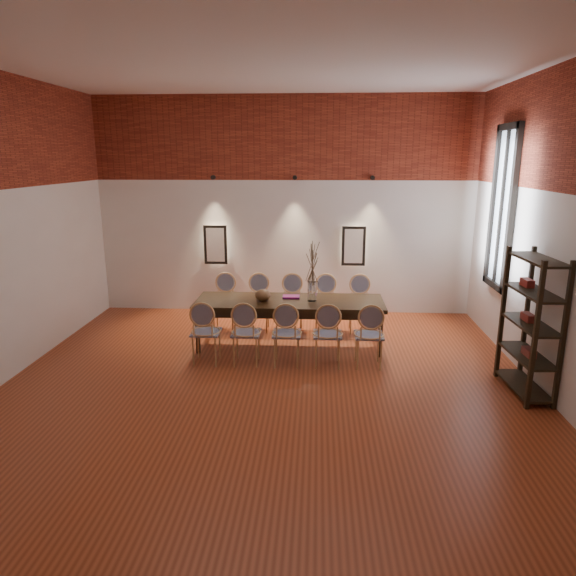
# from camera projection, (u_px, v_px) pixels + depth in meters

# --- Properties ---
(floor) EXTENTS (7.00, 7.00, 0.02)m
(floor) POSITION_uv_depth(u_px,v_px,m) (267.00, 390.00, 6.64)
(floor) COLOR #994121
(floor) RESTS_ON ground
(ceiling) EXTENTS (7.00, 7.00, 0.02)m
(ceiling) POSITION_uv_depth(u_px,v_px,m) (263.00, 54.00, 5.64)
(ceiling) COLOR silver
(ceiling) RESTS_ON ground
(wall_back) EXTENTS (7.00, 0.10, 4.00)m
(wall_back) POSITION_uv_depth(u_px,v_px,m) (284.00, 207.00, 9.58)
(wall_back) COLOR silver
(wall_back) RESTS_ON ground
(wall_front) EXTENTS (7.00, 0.10, 4.00)m
(wall_front) POSITION_uv_depth(u_px,v_px,m) (198.00, 335.00, 2.71)
(wall_front) COLOR silver
(wall_front) RESTS_ON ground
(wall_right) EXTENTS (0.10, 7.00, 4.00)m
(wall_right) POSITION_uv_depth(u_px,v_px,m) (570.00, 238.00, 5.94)
(wall_right) COLOR silver
(wall_right) RESTS_ON ground
(brick_band_back) EXTENTS (7.00, 0.02, 1.50)m
(brick_band_back) POSITION_uv_depth(u_px,v_px,m) (284.00, 138.00, 9.20)
(brick_band_back) COLOR maroon
(brick_band_back) RESTS_ON ground
(brick_band_front) EXTENTS (7.00, 0.02, 1.50)m
(brick_band_front) POSITION_uv_depth(u_px,v_px,m) (190.00, 85.00, 2.47)
(brick_band_front) COLOR maroon
(brick_band_front) RESTS_ON ground
(niche_left) EXTENTS (0.36, 0.06, 0.66)m
(niche_left) POSITION_uv_depth(u_px,v_px,m) (216.00, 245.00, 9.72)
(niche_left) COLOR #FFEAC6
(niche_left) RESTS_ON wall_back
(niche_right) EXTENTS (0.36, 0.06, 0.66)m
(niche_right) POSITION_uv_depth(u_px,v_px,m) (353.00, 246.00, 9.58)
(niche_right) COLOR #FFEAC6
(niche_right) RESTS_ON wall_back
(spot_fixture_left) EXTENTS (0.08, 0.10, 0.08)m
(spot_fixture_left) POSITION_uv_depth(u_px,v_px,m) (213.00, 177.00, 9.39)
(spot_fixture_left) COLOR black
(spot_fixture_left) RESTS_ON wall_back
(spot_fixture_mid) EXTENTS (0.08, 0.10, 0.08)m
(spot_fixture_mid) POSITION_uv_depth(u_px,v_px,m) (295.00, 178.00, 9.30)
(spot_fixture_mid) COLOR black
(spot_fixture_mid) RESTS_ON wall_back
(spot_fixture_right) EXTENTS (0.08, 0.10, 0.08)m
(spot_fixture_right) POSITION_uv_depth(u_px,v_px,m) (373.00, 178.00, 9.22)
(spot_fixture_right) COLOR black
(spot_fixture_right) RESTS_ON wall_back
(window_glass) EXTENTS (0.02, 0.78, 2.38)m
(window_glass) POSITION_uv_depth(u_px,v_px,m) (503.00, 208.00, 7.85)
(window_glass) COLOR silver
(window_glass) RESTS_ON wall_right
(window_frame) EXTENTS (0.08, 0.90, 2.50)m
(window_frame) POSITION_uv_depth(u_px,v_px,m) (502.00, 208.00, 7.85)
(window_frame) COLOR black
(window_frame) RESTS_ON wall_right
(window_mullion) EXTENTS (0.06, 0.06, 2.40)m
(window_mullion) POSITION_uv_depth(u_px,v_px,m) (502.00, 208.00, 7.85)
(window_mullion) COLOR black
(window_mullion) RESTS_ON wall_right
(dining_table) EXTENTS (2.92, 0.94, 0.75)m
(dining_table) POSITION_uv_depth(u_px,v_px,m) (289.00, 323.00, 8.07)
(dining_table) COLOR black
(dining_table) RESTS_ON floor
(chair_near_a) EXTENTS (0.44, 0.44, 0.94)m
(chair_near_a) POSITION_uv_depth(u_px,v_px,m) (206.00, 332.00, 7.38)
(chair_near_a) COLOR tan
(chair_near_a) RESTS_ON floor
(chair_near_b) EXTENTS (0.44, 0.44, 0.94)m
(chair_near_b) POSITION_uv_depth(u_px,v_px,m) (246.00, 333.00, 7.35)
(chair_near_b) COLOR tan
(chair_near_b) RESTS_ON floor
(chair_near_c) EXTENTS (0.44, 0.44, 0.94)m
(chair_near_c) POSITION_uv_depth(u_px,v_px,m) (287.00, 333.00, 7.32)
(chair_near_c) COLOR tan
(chair_near_c) RESTS_ON floor
(chair_near_d) EXTENTS (0.44, 0.44, 0.94)m
(chair_near_d) POSITION_uv_depth(u_px,v_px,m) (328.00, 334.00, 7.29)
(chair_near_d) COLOR tan
(chair_near_d) RESTS_ON floor
(chair_near_e) EXTENTS (0.44, 0.44, 0.94)m
(chair_near_e) POSITION_uv_depth(u_px,v_px,m) (369.00, 335.00, 7.26)
(chair_near_e) COLOR tan
(chair_near_e) RESTS_ON floor
(chair_far_a) EXTENTS (0.44, 0.44, 0.94)m
(chair_far_a) POSITION_uv_depth(u_px,v_px,m) (224.00, 303.00, 8.83)
(chair_far_a) COLOR tan
(chair_far_a) RESTS_ON floor
(chair_far_b) EXTENTS (0.44, 0.44, 0.94)m
(chair_far_b) POSITION_uv_depth(u_px,v_px,m) (258.00, 304.00, 8.80)
(chair_far_b) COLOR tan
(chair_far_b) RESTS_ON floor
(chair_far_c) EXTENTS (0.44, 0.44, 0.94)m
(chair_far_c) POSITION_uv_depth(u_px,v_px,m) (292.00, 304.00, 8.77)
(chair_far_c) COLOR tan
(chair_far_c) RESTS_ON floor
(chair_far_d) EXTENTS (0.44, 0.44, 0.94)m
(chair_far_d) POSITION_uv_depth(u_px,v_px,m) (326.00, 305.00, 8.74)
(chair_far_d) COLOR tan
(chair_far_d) RESTS_ON floor
(chair_far_e) EXTENTS (0.44, 0.44, 0.94)m
(chair_far_e) POSITION_uv_depth(u_px,v_px,m) (360.00, 305.00, 8.70)
(chair_far_e) COLOR tan
(chair_far_e) RESTS_ON floor
(vase) EXTENTS (0.14, 0.14, 0.30)m
(vase) POSITION_uv_depth(u_px,v_px,m) (312.00, 291.00, 7.92)
(vase) COLOR silver
(vase) RESTS_ON dining_table
(dried_branches) EXTENTS (0.50, 0.50, 0.70)m
(dried_branches) POSITION_uv_depth(u_px,v_px,m) (312.00, 263.00, 7.81)
(dried_branches) COLOR #4C3F2A
(dried_branches) RESTS_ON vase
(bowl) EXTENTS (0.24, 0.24, 0.18)m
(bowl) POSITION_uv_depth(u_px,v_px,m) (263.00, 295.00, 7.92)
(bowl) COLOR brown
(bowl) RESTS_ON dining_table
(book) EXTENTS (0.26, 0.18, 0.03)m
(book) POSITION_uv_depth(u_px,v_px,m) (291.00, 297.00, 8.11)
(book) COLOR #7F1264
(book) RESTS_ON dining_table
(shelving_rack) EXTENTS (0.43, 1.02, 1.80)m
(shelving_rack) POSITION_uv_depth(u_px,v_px,m) (531.00, 324.00, 6.35)
(shelving_rack) COLOR black
(shelving_rack) RESTS_ON floor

